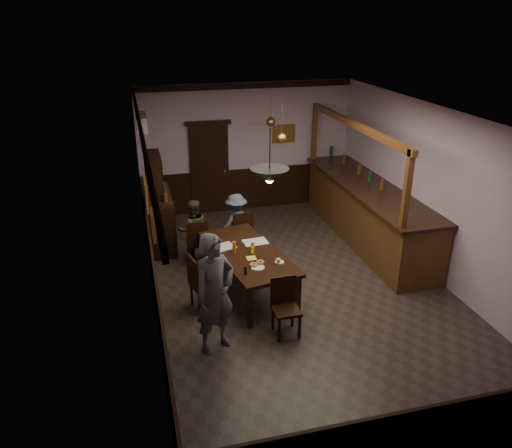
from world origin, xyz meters
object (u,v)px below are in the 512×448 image
object	(u,v)px
chair_near	(285,303)
person_standing	(215,294)
chair_far_right	(242,231)
pendant_brass_mid	(282,138)
dining_table	(247,255)
pendant_iron	(270,176)
person_seated_left	(193,230)
coffee_cup	(278,261)
sideboard	(159,210)
soda_can	(253,250)
bar_counter	(367,211)
chair_side	(200,281)
person_seated_right	(236,223)
pendant_brass_far	(271,122)
chair_far_left	(197,241)

from	to	relation	value
chair_near	person_standing	distance (m)	1.14
chair_far_right	person_standing	size ratio (longest dim) A/B	0.53
pendant_brass_mid	dining_table	bearing A→B (deg)	-125.54
chair_far_right	pendant_iron	bearing A→B (deg)	83.14
person_seated_left	pendant_iron	bearing A→B (deg)	108.35
coffee_cup	sideboard	world-z (taller)	sideboard
pendant_iron	sideboard	bearing A→B (deg)	115.82
chair_far_right	person_seated_left	distance (m)	0.94
person_seated_left	soda_can	size ratio (longest dim) A/B	10.12
soda_can	sideboard	world-z (taller)	sideboard
chair_far_right	chair_near	world-z (taller)	chair_far_right
chair_near	bar_counter	size ratio (longest dim) A/B	0.20
chair_side	person_seated_right	size ratio (longest dim) A/B	0.80
dining_table	bar_counter	distance (m)	3.22
person_seated_right	person_standing	bearing A→B (deg)	50.27
dining_table	coffee_cup	world-z (taller)	coffee_cup
pendant_brass_far	soda_can	bearing A→B (deg)	-111.13
chair_side	soda_can	distance (m)	1.02
chair_far_left	person_standing	world-z (taller)	person_standing
chair_far_right	sideboard	bearing A→B (deg)	-35.91
person_standing	soda_can	size ratio (longest dim) A/B	14.85
person_seated_right	coffee_cup	world-z (taller)	person_seated_right
coffee_cup	sideboard	bearing A→B (deg)	110.91
dining_table	chair_side	distance (m)	0.96
chair_far_right	pendant_iron	world-z (taller)	pendant_iron
coffee_cup	pendant_brass_far	bearing A→B (deg)	65.80
chair_far_right	dining_table	bearing A→B (deg)	76.02
pendant_iron	pendant_brass_far	distance (m)	3.78
coffee_cup	soda_can	distance (m)	0.54
dining_table	chair_far_right	world-z (taller)	chair_far_right
pendant_brass_mid	chair_far_left	bearing A→B (deg)	-172.24
bar_counter	coffee_cup	bearing A→B (deg)	-142.13
dining_table	bar_counter	xyz separation A→B (m)	(2.89, 1.42, -0.05)
chair_far_left	pendant_brass_far	xyz separation A→B (m)	(1.89, 1.67, 1.80)
coffee_cup	person_seated_left	bearing A→B (deg)	108.65
chair_near	person_seated_right	size ratio (longest dim) A/B	0.75
chair_far_left	chair_near	distance (m)	2.65
bar_counter	person_standing	bearing A→B (deg)	-142.49
pendant_brass_mid	pendant_brass_far	size ratio (longest dim) A/B	1.00
soda_can	pendant_brass_mid	distance (m)	2.31
dining_table	chair_far_left	distance (m)	1.37
chair_near	soda_can	bearing A→B (deg)	98.07
person_seated_right	bar_counter	size ratio (longest dim) A/B	0.27
pendant_iron	chair_far_left	bearing A→B (deg)	113.17
chair_far_right	bar_counter	distance (m)	2.69
sideboard	pendant_brass_mid	distance (m)	2.89
person_seated_left	pendant_brass_mid	xyz separation A→B (m)	(1.73, -0.04, 1.69)
soda_can	pendant_brass_far	size ratio (longest dim) A/B	0.15
chair_far_right	person_seated_right	bearing A→B (deg)	-86.25
chair_far_left	pendant_brass_far	size ratio (longest dim) A/B	1.12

